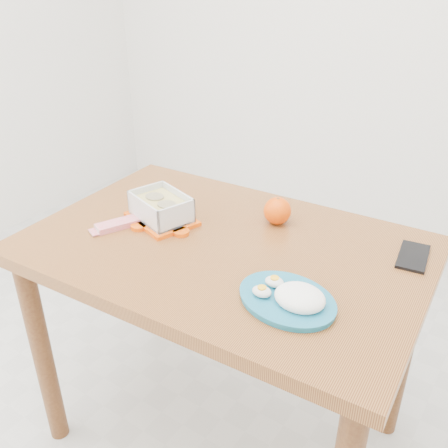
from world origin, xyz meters
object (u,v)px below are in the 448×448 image
Objects in this scene: dining_table at (224,277)px; rice_plate at (291,297)px; food_container at (161,208)px; orange_fruit at (277,211)px; smartphone at (413,256)px.

dining_table is 0.34m from rice_plate.
orange_fruit is at bearing 49.57° from food_container.
orange_fruit is at bearing 176.23° from smartphone.
rice_plate is (0.50, -0.14, -0.02)m from food_container.
food_container is 0.34m from orange_fruit.
food_container is at bearing -171.14° from smartphone.
dining_table is at bearing 16.51° from food_container.
food_container is 1.62× the size of smartphone.
orange_fruit is 0.39m from rice_plate.
food_container is 0.52m from rice_plate.
food_container is 0.71m from smartphone.
smartphone is at bearing 35.13° from food_container.
food_container is at bearing 175.38° from dining_table.
dining_table is at bearing -108.81° from orange_fruit.
smartphone is (0.17, 0.35, -0.02)m from rice_plate.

